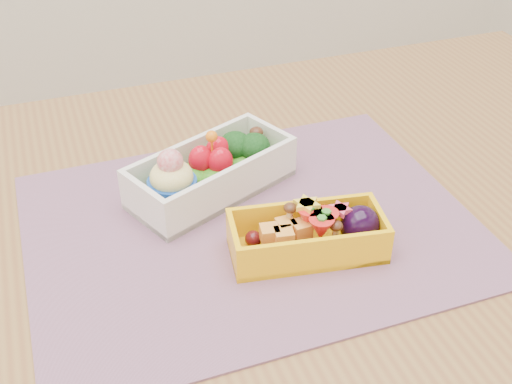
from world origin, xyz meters
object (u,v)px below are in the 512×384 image
object	(u,v)px
table	(265,303)
placemat	(251,225)
bento_white	(211,172)
bento_yellow	(311,234)

from	to	relation	value
table	placemat	xyz separation A→B (m)	(-0.01, 0.02, 0.10)
bento_white	bento_yellow	world-z (taller)	bento_white
placemat	bento_yellow	world-z (taller)	bento_yellow
bento_white	bento_yellow	bearing A→B (deg)	-88.41
table	bento_yellow	bearing A→B (deg)	-53.35
bento_white	table	bearing A→B (deg)	-94.65
placemat	bento_white	size ratio (longest dim) A/B	2.25
bento_white	bento_yellow	size ratio (longest dim) A/B	1.27
table	bento_white	bearing A→B (deg)	108.73
placemat	bento_white	distance (m)	0.08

